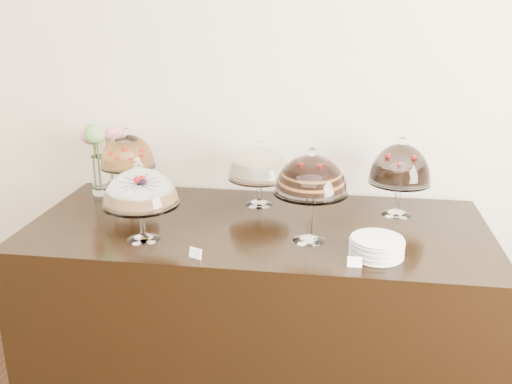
# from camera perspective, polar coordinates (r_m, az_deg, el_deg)

# --- Properties ---
(wall_back) EXTENTS (5.00, 0.04, 3.00)m
(wall_back) POSITION_cam_1_polar(r_m,az_deg,el_deg) (3.14, 1.31, 10.80)
(wall_back) COLOR beige
(wall_back) RESTS_ON ground
(display_counter) EXTENTS (2.20, 1.00, 0.90)m
(display_counter) POSITION_cam_1_polar(r_m,az_deg,el_deg) (2.96, 0.15, -11.32)
(display_counter) COLOR black
(display_counter) RESTS_ON ground
(cake_stand_sugar_sponge) EXTENTS (0.34, 0.34, 0.36)m
(cake_stand_sugar_sponge) POSITION_cam_1_polar(r_m,az_deg,el_deg) (2.56, -11.48, 0.15)
(cake_stand_sugar_sponge) COLOR white
(cake_stand_sugar_sponge) RESTS_ON display_counter
(cake_stand_choco_layer) EXTENTS (0.33, 0.33, 0.43)m
(cake_stand_choco_layer) POSITION_cam_1_polar(r_m,az_deg,el_deg) (2.49, 5.54, 1.45)
(cake_stand_choco_layer) COLOR white
(cake_stand_choco_layer) RESTS_ON display_counter
(cake_stand_cheesecake) EXTENTS (0.33, 0.33, 0.35)m
(cake_stand_cheesecake) POSITION_cam_1_polar(r_m,az_deg,el_deg) (2.96, 0.32, 2.71)
(cake_stand_cheesecake) COLOR white
(cake_stand_cheesecake) RESTS_ON display_counter
(cake_stand_dark_choco) EXTENTS (0.31, 0.31, 0.40)m
(cake_stand_dark_choco) POSITION_cam_1_polar(r_m,az_deg,el_deg) (2.89, 14.23, 2.45)
(cake_stand_dark_choco) COLOR white
(cake_stand_dark_choco) RESTS_ON display_counter
(cake_stand_fruit_tart) EXTENTS (0.29, 0.29, 0.39)m
(cake_stand_fruit_tart) POSITION_cam_1_polar(r_m,az_deg,el_deg) (3.11, -12.73, 3.76)
(cake_stand_fruit_tart) COLOR white
(cake_stand_fruit_tart) RESTS_ON display_counter
(flower_vase) EXTENTS (0.30, 0.29, 0.41)m
(flower_vase) POSITION_cam_1_polar(r_m,az_deg,el_deg) (3.25, -15.13, 4.00)
(flower_vase) COLOR white
(flower_vase) RESTS_ON display_counter
(plate_stack) EXTENTS (0.22, 0.22, 0.08)m
(plate_stack) POSITION_cam_1_polar(r_m,az_deg,el_deg) (2.46, 11.98, -5.42)
(plate_stack) COLOR silver
(plate_stack) RESTS_ON display_counter
(price_card_left) EXTENTS (0.06, 0.04, 0.04)m
(price_card_left) POSITION_cam_1_polar(r_m,az_deg,el_deg) (2.41, -6.07, -6.11)
(price_card_left) COLOR white
(price_card_left) RESTS_ON display_counter
(price_card_right) EXTENTS (0.06, 0.02, 0.04)m
(price_card_right) POSITION_cam_1_polar(r_m,az_deg,el_deg) (2.36, 9.84, -6.91)
(price_card_right) COLOR white
(price_card_right) RESTS_ON display_counter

